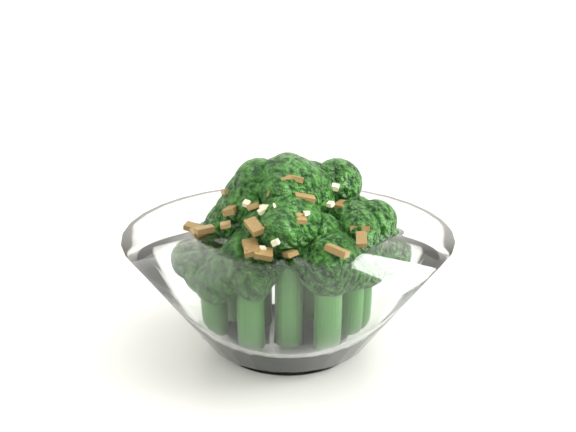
{
  "coord_description": "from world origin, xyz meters",
  "views": [
    {
      "loc": [
        -0.24,
        -0.48,
        1.0
      ],
      "look_at": [
        -0.23,
        0.01,
        0.83
      ],
      "focal_mm": 55.0,
      "sensor_mm": 36.0,
      "label": 1
    }
  ],
  "objects": [
    {
      "name": "broccoli_dish",
      "position": [
        -0.23,
        0.01,
        0.8
      ],
      "size": [
        0.19,
        0.19,
        0.12
      ],
      "color": "white",
      "rests_on": "table"
    }
  ]
}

